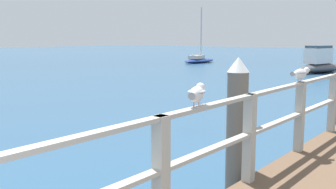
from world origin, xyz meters
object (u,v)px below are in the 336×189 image
dock_piling_near (237,127)px  boat_3 (199,60)px  seagull_foreground (197,93)px  boat_0 (321,64)px  seagull_background (300,73)px

dock_piling_near → boat_3: bearing=125.9°
seagull_foreground → boat_0: 21.92m
boat_3 → dock_piling_near: bearing=-56.3°
seagull_foreground → seagull_background: same height
boat_3 → seagull_background: bearing=-54.2°
seagull_foreground → boat_0: size_ratio=0.09×
boat_0 → boat_3: size_ratio=1.07×
seagull_background → boat_0: size_ratio=0.10×
boat_0 → dock_piling_near: bearing=117.2°
seagull_foreground → boat_0: seagull_foreground is taller
dock_piling_near → seagull_foreground: 1.65m
dock_piling_near → boat_0: dock_piling_near is taller
seagull_background → boat_3: bearing=138.6°
seagull_foreground → boat_3: bearing=102.0°
seagull_foreground → seagull_background: bearing=67.1°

